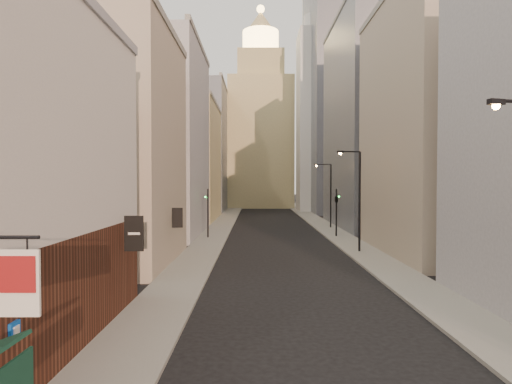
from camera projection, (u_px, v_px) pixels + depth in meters
name	position (u px, v px, depth m)	size (l,w,h in m)	color
sidewalk_left	(224.00, 222.00, 59.05)	(3.00, 140.00, 0.15)	gray
sidewalk_right	(318.00, 222.00, 59.07)	(3.00, 140.00, 0.15)	gray
left_bldg_beige	(115.00, 150.00, 29.84)	(8.00, 12.00, 16.00)	#A1927E
left_bldg_grey	(164.00, 142.00, 45.78)	(8.00, 16.00, 20.00)	gray
left_bldg_tan	(190.00, 163.00, 63.81)	(8.00, 18.00, 17.00)	tan
left_bldg_wingrid	(205.00, 149.00, 83.71)	(8.00, 20.00, 24.00)	gray
right_bldg_beige	(434.00, 128.00, 33.83)	(8.00, 16.00, 20.00)	#A1927E
right_bldg_wingrid	(368.00, 124.00, 53.74)	(8.00, 20.00, 26.00)	gray
highrise	(361.00, 77.00, 81.41)	(21.00, 23.00, 51.20)	gray
clock_tower	(261.00, 128.00, 95.58)	(14.00, 14.00, 44.90)	tan
white_tower	(319.00, 114.00, 81.58)	(8.00, 8.00, 41.50)	silver
streetlamp_mid	(357.00, 195.00, 34.24)	(2.06, 0.89, 8.19)	black
streetlamp_far	(329.00, 192.00, 51.88)	(2.05, 0.49, 7.87)	black
traffic_light_left	(208.00, 204.00, 42.82)	(0.56, 0.45, 5.00)	black
traffic_light_right	(336.00, 201.00, 43.69)	(0.65, 0.64, 5.00)	black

